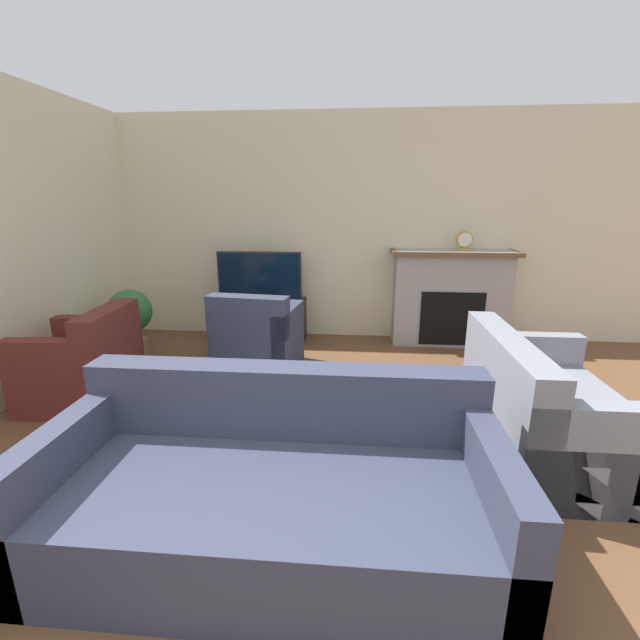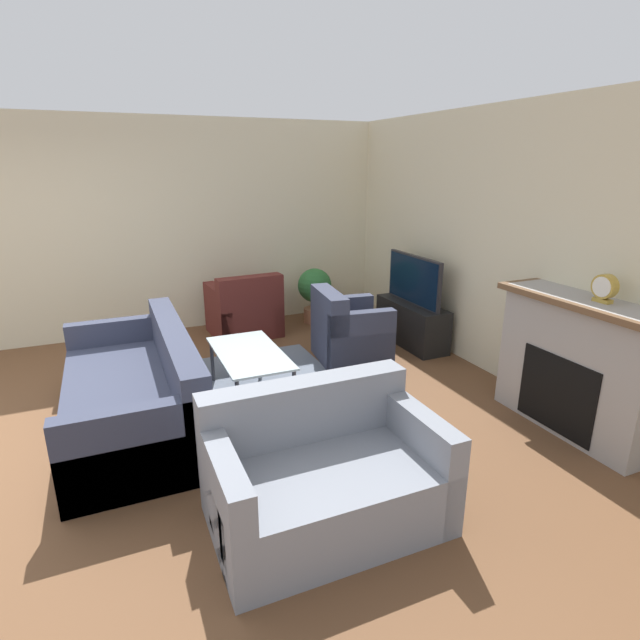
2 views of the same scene
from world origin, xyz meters
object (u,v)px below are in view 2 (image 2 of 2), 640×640
Objects in this scene: couch_loveseat at (324,477)px; mantel_clock at (605,288)px; tv at (414,280)px; armchair_by_window at (245,312)px; couch_sectional at (136,395)px; armchair_accent at (348,334)px; coffee_table at (249,356)px; potted_plant at (315,290)px.

mantel_clock is (-0.09, 2.35, 0.95)m from couch_loveseat.
mantel_clock is (2.40, 0.07, 0.44)m from tv.
couch_sectional is at bearing 48.90° from armchair_by_window.
armchair_by_window is 1.57m from armchair_accent.
armchair_by_window is 1.85m from coffee_table.
tv is 2.35m from coffee_table.
couch_sectional is 2.43m from armchair_by_window.
couch_sectional is 10.03× the size of mantel_clock.
tv is 1.34× the size of potted_plant.
mantel_clock is at bearing -148.34° from armchair_accent.
tv is 0.92× the size of coffee_table.
couch_loveseat is 1.24× the size of coffee_table.
couch_sectional reaches higher than potted_plant.
armchair_accent is (0.18, -0.96, -0.50)m from tv.
tv is 2.44m from mantel_clock.
armchair_accent is at bearing -7.91° from potted_plant.
armchair_by_window is 4.12m from mantel_clock.
armchair_accent is at bearing -155.21° from mantel_clock.
armchair_by_window is at bearing -83.21° from potted_plant.
mantel_clock is (1.61, 3.32, 0.96)m from couch_sectional.
potted_plant is at bearing -149.31° from tv.
coffee_table is at bearing 98.15° from couch_sectional.
armchair_by_window is at bearing -122.71° from tv.
couch_loveseat is 1.82× the size of potted_plant.
tv is at bearing 143.12° from armchair_by_window.
mantel_clock reaches higher than armchair_by_window.
mantel_clock is (3.68, 0.83, 0.78)m from potted_plant.
couch_loveseat is (1.69, 0.98, 0.01)m from couch_sectional.
potted_plant is at bearing -177.37° from armchair_by_window.
tv is at bearing -178.30° from mantel_clock.
couch_sectional and armchair_accent have the same top height.
couch_sectional is 1.96m from couch_loveseat.
armchair_by_window is 1.05m from potted_plant.
couch_loveseat is 2.54m from mantel_clock.
couch_sectional is 2.52× the size of armchair_accent.
couch_sectional is at bearing 119.94° from couch_loveseat.
couch_sectional is (0.79, -3.25, -0.53)m from tv.
tv is at bearing -72.68° from armchair_accent.
potted_plant is (-1.27, -0.76, -0.35)m from tv.
potted_plant is at bearing -1.04° from armchair_accent.
armchair_accent is 1.36m from coffee_table.
potted_plant is 3.52× the size of mantel_clock.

